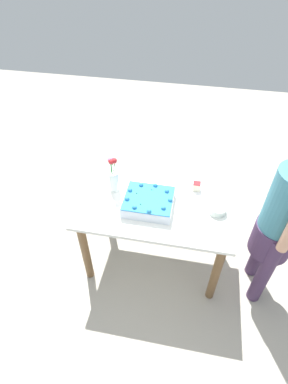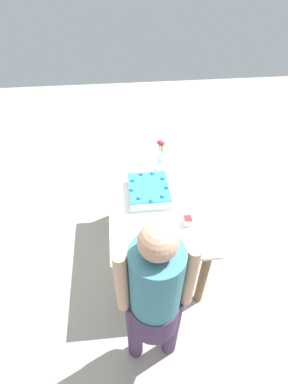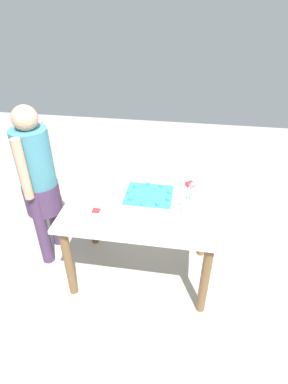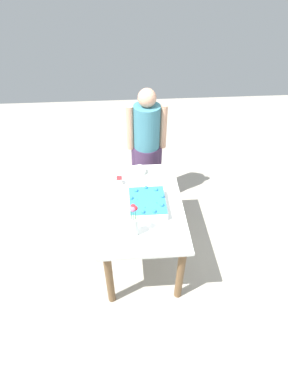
{
  "view_description": "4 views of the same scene",
  "coord_description": "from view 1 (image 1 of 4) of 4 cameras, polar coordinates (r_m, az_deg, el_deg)",
  "views": [
    {
      "loc": [
        0.22,
        -1.69,
        2.48
      ],
      "look_at": [
        -0.1,
        -0.03,
        0.87
      ],
      "focal_mm": 28.0,
      "sensor_mm": 36.0,
      "label": 1
    },
    {
      "loc": [
        1.76,
        -0.28,
        2.53
      ],
      "look_at": [
        -0.07,
        -0.1,
        0.77
      ],
      "focal_mm": 28.0,
      "sensor_mm": 36.0,
      "label": 2
    },
    {
      "loc": [
        -0.33,
        1.91,
        2.18
      ],
      "look_at": [
        -0.02,
        -0.03,
        0.87
      ],
      "focal_mm": 28.0,
      "sensor_mm": 36.0,
      "label": 3
    },
    {
      "loc": [
        -2.07,
        0.12,
        2.71
      ],
      "look_at": [
        0.01,
        -0.03,
        0.88
      ],
      "focal_mm": 28.0,
      "sensor_mm": 36.0,
      "label": 4
    }
  ],
  "objects": [
    {
      "name": "ground_plane",
      "position": [
        3.01,
        1.93,
        -11.93
      ],
      "size": [
        8.0,
        8.0,
        0.0
      ],
      "primitive_type": "plane",
      "color": "#A7A093"
    },
    {
      "name": "dining_table",
      "position": [
        2.53,
        2.25,
        -4.06
      ],
      "size": [
        1.24,
        0.79,
        0.74
      ],
      "color": "white",
      "rests_on": "ground_plane"
    },
    {
      "name": "sheet_cake",
      "position": [
        2.36,
        0.87,
        -1.88
      ],
      "size": [
        0.38,
        0.34,
        0.12
      ],
      "color": "white",
      "rests_on": "dining_table"
    },
    {
      "name": "serving_plate_with_slice",
      "position": [
        2.55,
        9.92,
        0.7
      ],
      "size": [
        0.19,
        0.19,
        0.08
      ],
      "color": "white",
      "rests_on": "dining_table"
    },
    {
      "name": "cake_knife",
      "position": [
        2.43,
        -9.08,
        -2.54
      ],
      "size": [
        0.17,
        0.1,
        0.0
      ],
      "primitive_type": "cube",
      "rotation": [
        0.0,
        0.0,
        5.8
      ],
      "color": "silver",
      "rests_on": "dining_table"
    },
    {
      "name": "flower_vase",
      "position": [
        2.47,
        -5.8,
        2.71
      ],
      "size": [
        0.08,
        0.08,
        0.33
      ],
      "color": "white",
      "rests_on": "dining_table"
    },
    {
      "name": "fruit_bowl",
      "position": [
        2.41,
        13.78,
        -3.16
      ],
      "size": [
        0.14,
        0.14,
        0.06
      ],
      "primitive_type": "cylinder",
      "color": "silver",
      "rests_on": "dining_table"
    },
    {
      "name": "person_standing",
      "position": [
        2.36,
        24.63,
        -5.07
      ],
      "size": [
        0.31,
        0.45,
        1.49
      ],
      "rotation": [
        0.0,
        0.0,
        3.14
      ],
      "color": "#473053",
      "rests_on": "ground_plane"
    }
  ]
}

